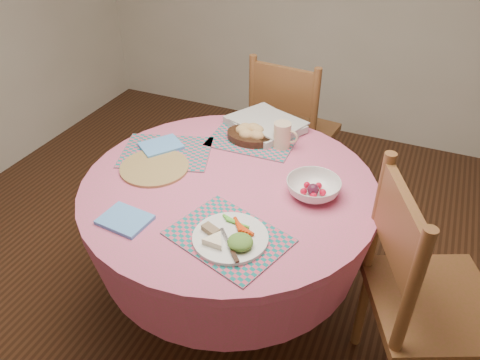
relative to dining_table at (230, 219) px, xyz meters
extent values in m
plane|color=#331C0F|center=(0.00, 0.00, -0.56)|extent=(4.00, 4.00, 0.00)
cylinder|color=#C75D75|center=(0.00, 0.00, 0.17)|extent=(1.24, 1.24, 0.04)
cone|color=#C75D75|center=(0.00, 0.00, 0.00)|extent=(1.24, 1.24, 0.30)
cylinder|color=black|center=(0.00, 0.00, -0.34)|extent=(0.14, 0.14, 0.44)
cylinder|color=black|center=(0.00, 0.00, -0.53)|extent=(0.56, 0.56, 0.06)
cube|color=brown|center=(0.88, -0.07, -0.06)|extent=(0.62, 0.63, 0.04)
cylinder|color=brown|center=(0.96, 0.18, -0.31)|extent=(0.06, 0.06, 0.49)
cylinder|color=brown|center=(0.63, 0.03, -0.31)|extent=(0.06, 0.06, 0.49)
cylinder|color=brown|center=(0.77, -0.34, 0.21)|extent=(0.06, 0.06, 0.55)
cylinder|color=brown|center=(0.61, 0.02, 0.21)|extent=(0.06, 0.06, 0.55)
cube|color=brown|center=(0.69, -0.16, 0.32)|extent=(0.19, 0.37, 0.26)
cube|color=brown|center=(-0.03, 1.01, -0.09)|extent=(0.50, 0.48, 0.04)
cylinder|color=brown|center=(0.18, 1.16, -0.32)|extent=(0.05, 0.05, 0.47)
cylinder|color=brown|center=(-0.19, 1.20, -0.32)|extent=(0.05, 0.05, 0.47)
cylinder|color=brown|center=(0.14, 0.81, -0.32)|extent=(0.05, 0.05, 0.47)
cylinder|color=brown|center=(-0.23, 0.85, -0.32)|extent=(0.05, 0.05, 0.47)
cylinder|color=brown|center=(0.14, 0.79, 0.17)|extent=(0.05, 0.05, 0.52)
cylinder|color=brown|center=(-0.23, 0.83, 0.17)|extent=(0.05, 0.05, 0.52)
cube|color=brown|center=(-0.05, 0.81, 0.28)|extent=(0.38, 0.07, 0.25)
cube|color=#147172|center=(0.14, -0.31, 0.20)|extent=(0.47, 0.41, 0.01)
cube|color=#147172|center=(-0.37, 0.10, 0.20)|extent=(0.47, 0.41, 0.01)
cube|color=#147172|center=(-0.04, 0.38, 0.20)|extent=(0.41, 0.31, 0.01)
cylinder|color=olive|center=(-0.34, -0.03, 0.20)|extent=(0.30, 0.30, 0.01)
cube|color=#5B9CEA|center=(-0.25, -0.38, 0.20)|extent=(0.19, 0.16, 0.01)
cube|color=#5B9CEA|center=(-0.41, 0.13, 0.21)|extent=(0.22, 0.23, 0.01)
cylinder|color=white|center=(0.15, -0.32, 0.21)|extent=(0.27, 0.27, 0.01)
ellipsoid|color=#285E20|center=(0.21, -0.33, 0.23)|extent=(0.12, 0.12, 0.04)
cylinder|color=#FEF1CB|center=(0.14, -0.38, 0.23)|extent=(0.09, 0.09, 0.02)
cube|color=brown|center=(0.09, -0.35, 0.23)|extent=(0.07, 0.06, 0.02)
cube|color=silver|center=(0.17, -0.35, 0.22)|extent=(0.11, 0.12, 0.00)
cylinder|color=black|center=(-0.05, 0.36, 0.22)|extent=(0.23, 0.23, 0.03)
ellipsoid|color=tan|center=(-0.09, 0.36, 0.25)|extent=(0.07, 0.06, 0.05)
ellipsoid|color=tan|center=(-0.03, 0.39, 0.25)|extent=(0.07, 0.06, 0.05)
ellipsoid|color=tan|center=(-0.01, 0.34, 0.25)|extent=(0.07, 0.06, 0.05)
ellipsoid|color=tan|center=(-0.06, 0.33, 0.25)|extent=(0.07, 0.06, 0.05)
ellipsoid|color=tan|center=(-0.05, 0.40, 0.25)|extent=(0.07, 0.06, 0.05)
ellipsoid|color=tan|center=(-0.09, 0.39, 0.25)|extent=(0.07, 0.06, 0.05)
cylinder|color=beige|center=(0.10, 0.36, 0.26)|extent=(0.08, 0.08, 0.12)
torus|color=beige|center=(0.15, 0.36, 0.26)|extent=(0.07, 0.01, 0.07)
imported|color=white|center=(0.34, 0.06, 0.23)|extent=(0.24, 0.24, 0.07)
sphere|color=red|center=(0.38, 0.06, 0.22)|extent=(0.03, 0.03, 0.03)
sphere|color=red|center=(0.35, 0.10, 0.22)|extent=(0.03, 0.03, 0.03)
sphere|color=red|center=(0.31, 0.08, 0.22)|extent=(0.03, 0.03, 0.03)
sphere|color=red|center=(0.31, 0.04, 0.22)|extent=(0.03, 0.03, 0.03)
sphere|color=red|center=(0.35, 0.02, 0.22)|extent=(0.03, 0.03, 0.03)
sphere|color=#431328|center=(0.34, 0.06, 0.22)|extent=(0.05, 0.05, 0.05)
cube|color=silver|center=(-0.03, 0.50, 0.22)|extent=(0.43, 0.40, 0.03)
cube|color=silver|center=(-0.01, 0.50, 0.24)|extent=(0.39, 0.35, 0.01)
camera|label=1|loc=(0.68, -1.44, 1.33)|focal=35.00mm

